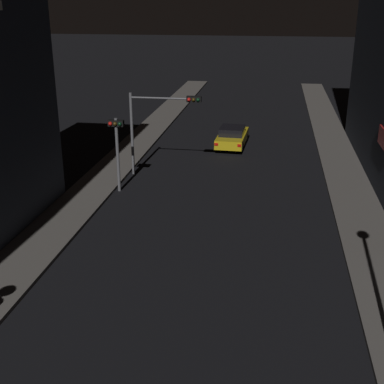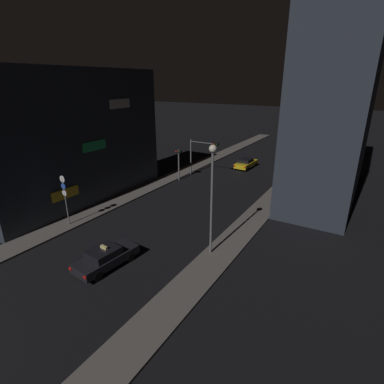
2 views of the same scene
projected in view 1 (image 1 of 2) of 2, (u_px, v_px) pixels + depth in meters
name	position (u px, v px, depth m)	size (l,w,h in m)	color
sidewalk_left	(114.00, 167.00, 31.10)	(2.36, 68.60, 0.15)	#5B5651
sidewalk_right	(346.00, 178.00, 29.11)	(2.36, 68.60, 0.15)	#5B5651
far_car	(232.00, 136.00, 35.31)	(2.01, 4.53, 1.42)	yellow
traffic_light_overhead	(159.00, 116.00, 28.64)	(4.03, 0.42, 4.71)	slate
traffic_light_left_kerb	(117.00, 140.00, 26.44)	(0.80, 0.42, 3.92)	slate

